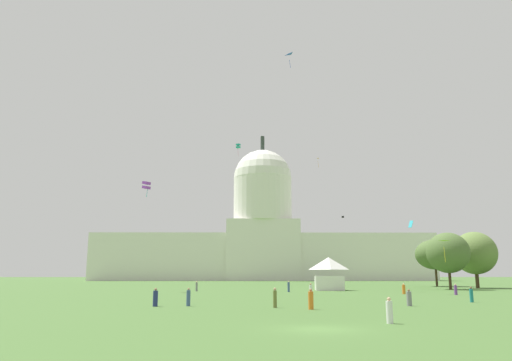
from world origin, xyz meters
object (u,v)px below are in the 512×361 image
(kite_violet_low, at_px, (146,185))
(kite_blue_high, at_px, (291,57))
(person_purple_mid_left, at_px, (456,290))
(person_denim_front_center, at_px, (188,298))
(person_denim_lawn_far_right, at_px, (289,287))
(tree_east_mid, at_px, (475,253))
(person_orange_front_right, at_px, (404,289))
(capitol_building, at_px, (263,237))
(kite_orange_high, at_px, (317,160))
(event_tent, at_px, (329,273))
(tree_east_near, at_px, (435,254))
(person_white_front_left, at_px, (311,289))
(kite_black_mid, at_px, (343,217))
(kite_cyan_low, at_px, (411,224))
(person_grey_edge_east, at_px, (197,286))
(person_teal_near_tree_west, at_px, (471,295))
(kite_turquoise_high, at_px, (238,146))
(kite_lime_low, at_px, (443,243))
(person_white_deep_crowd, at_px, (389,312))
(person_navy_edge_west, at_px, (155,298))
(person_olive_back_center, at_px, (275,298))
(person_orange_mid_center, at_px, (311,300))
(tree_east_far, at_px, (448,253))
(person_grey_back_left, at_px, (409,298))

(kite_violet_low, bearing_deg, kite_blue_high, 143.82)
(kite_violet_low, relative_size, kite_blue_high, 1.07)
(kite_violet_low, bearing_deg, person_purple_mid_left, 110.30)
(person_denim_front_center, relative_size, person_denim_lawn_far_right, 0.92)
(tree_east_mid, height_order, person_orange_front_right, tree_east_mid)
(capitol_building, xyz_separation_m, kite_orange_high, (21.96, -20.94, 29.87))
(event_tent, relative_size, kite_blue_high, 2.30)
(tree_east_mid, height_order, person_denim_lawn_far_right, tree_east_mid)
(tree_east_near, relative_size, person_white_front_left, 8.21)
(kite_black_mid, bearing_deg, kite_blue_high, 20.67)
(person_orange_front_right, bearing_deg, kite_blue_high, 148.09)
(person_orange_front_right, xyz_separation_m, kite_cyan_low, (1.85, 0.63, 9.67))
(event_tent, distance_m, person_grey_edge_east, 23.94)
(person_teal_near_tree_west, distance_m, kite_turquoise_high, 94.47)
(kite_blue_high, distance_m, kite_lime_low, 46.50)
(person_white_deep_crowd, relative_size, kite_blue_high, 0.60)
(person_purple_mid_left, bearing_deg, kite_lime_low, -179.42)
(tree_east_mid, bearing_deg, person_navy_edge_west, -135.36)
(kite_cyan_low, bearing_deg, person_orange_front_right, 116.91)
(person_purple_mid_left, relative_size, person_white_deep_crowd, 1.00)
(person_grey_edge_east, distance_m, kite_cyan_low, 36.60)
(tree_east_mid, bearing_deg, person_white_deep_crowd, -118.72)
(capitol_building, distance_m, kite_black_mid, 38.54)
(kite_violet_low, bearing_deg, person_denim_lawn_far_right, 122.14)
(capitol_building, height_order, person_white_deep_crowd, capitol_building)
(person_denim_front_center, relative_size, kite_blue_high, 0.63)
(person_olive_back_center, bearing_deg, person_grey_edge_east, -4.44)
(capitol_building, xyz_separation_m, person_orange_mid_center, (-0.23, -169.78, -18.13))
(person_white_deep_crowd, bearing_deg, person_olive_back_center, 108.65)
(person_orange_front_right, xyz_separation_m, kite_turquoise_high, (-26.23, 61.59, 38.51))
(kite_turquoise_high, bearing_deg, event_tent, -36.83)
(person_navy_edge_west, distance_m, kite_turquoise_high, 96.31)
(capitol_building, relative_size, tree_east_mid, 10.87)
(person_navy_edge_west, relative_size, kite_violet_low, 0.60)
(tree_east_far, xyz_separation_m, kite_violet_low, (-55.84, -10.16, 11.12))
(kite_black_mid, relative_size, kite_blue_high, 0.40)
(person_orange_front_right, distance_m, kite_orange_high, 127.90)
(person_purple_mid_left, bearing_deg, person_orange_front_right, -95.77)
(event_tent, relative_size, person_teal_near_tree_west, 3.70)
(tree_east_near, relative_size, person_denim_front_center, 8.04)
(person_denim_lawn_far_right, height_order, kite_blue_high, kite_blue_high)
(capitol_building, height_order, person_olive_back_center, capitol_building)
(person_teal_near_tree_west, xyz_separation_m, person_grey_back_left, (-8.45, -5.76, -0.06))
(person_olive_back_center, relative_size, kite_cyan_low, 1.53)
(person_orange_front_right, relative_size, person_olive_back_center, 0.89)
(kite_cyan_low, distance_m, kite_blue_high, 43.24)
(person_olive_back_center, xyz_separation_m, kite_orange_high, (25.09, 146.69, 47.96))
(person_navy_edge_west, xyz_separation_m, kite_black_mid, (45.72, 145.02, 24.57))
(event_tent, bearing_deg, person_white_front_left, -102.83)
(tree_east_mid, height_order, person_purple_mid_left, tree_east_mid)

